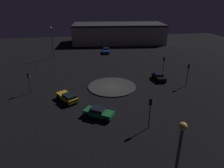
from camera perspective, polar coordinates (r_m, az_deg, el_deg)
name	(u,v)px	position (r m, az deg, el deg)	size (l,w,h in m)	color
ground_plane	(112,87)	(38.49, 0.00, -0.86)	(114.74, 114.74, 0.00)	black
roundabout_island	(112,87)	(38.45, 0.00, -0.72)	(9.10, 9.10, 0.20)	#383838
car_black	(159,76)	(42.81, 13.09, 2.09)	(2.00, 4.02, 1.35)	black
car_blue	(106,51)	(63.18, -1.68, 9.42)	(2.43, 4.24, 1.50)	#1E38A5
car_green	(99,112)	(28.83, -3.78, -7.97)	(4.50, 3.77, 1.44)	#1E7238
car_yellow	(68,97)	(33.74, -12.44, -3.60)	(3.79, 4.62, 1.41)	gold
traffic_light_north	(150,107)	(25.78, 10.68, -6.50)	(0.34, 0.38, 4.27)	#2D2D2D
traffic_light_southwest	(164,62)	(46.10, 14.40, 6.06)	(0.39, 0.36, 3.79)	#2D2D2D
traffic_light_east	(29,79)	(37.79, -22.45, 1.29)	(0.36, 0.31, 3.79)	#2D2D2D
traffic_light_west	(188,71)	(40.41, 20.65, 3.53)	(0.37, 0.32, 4.39)	#2D2D2D
streetlamp_southeast	(52,37)	(58.51, -16.64, 12.59)	(0.59, 0.59, 8.63)	#4C4C51
store_building	(118,33)	(78.75, 1.84, 14.16)	(34.60, 16.73, 7.04)	#ADA893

